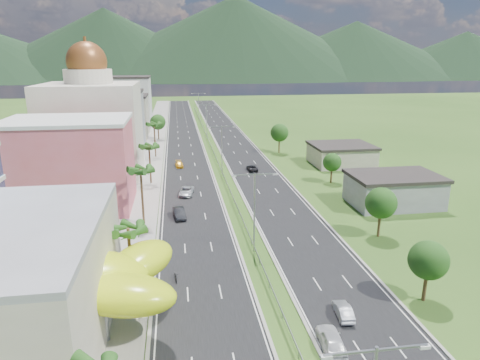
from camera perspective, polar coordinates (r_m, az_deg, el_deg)
name	(u,v)px	position (r m, az deg, el deg)	size (l,w,h in m)	color
ground	(270,288)	(50.64, 3.96, -14.16)	(500.00, 500.00, 0.00)	#2D5119
road_left	(184,142)	(135.08, -7.44, 5.09)	(11.00, 260.00, 0.04)	black
road_right	(232,140)	(136.17, -1.09, 5.31)	(11.00, 260.00, 0.04)	black
sidewalk_left	(153,142)	(135.24, -11.48, 4.94)	(7.00, 260.00, 0.12)	gray
median_guardrail	(213,151)	(117.71, -3.58, 3.87)	(0.10, 216.06, 0.76)	gray
streetlight_median_b	(254,204)	(56.74, 1.93, -3.20)	(6.04, 0.25, 11.00)	gray
streetlight_median_c	(222,145)	(95.03, -2.45, 4.71)	(6.04, 0.25, 11.00)	gray
streetlight_median_d	(207,117)	(139.26, -4.47, 8.32)	(6.04, 0.25, 11.00)	gray
streetlight_median_e	(199,103)	(183.86, -5.53, 10.17)	(6.04, 0.25, 11.00)	gray
lime_canopy	(76,279)	(44.90, -21.08, -12.24)	(18.00, 15.00, 7.40)	#BCD414
pink_shophouse	(71,166)	(78.89, -21.62, 1.77)	(20.00, 15.00, 15.00)	#D65761
domed_building	(93,124)	(100.31, -19.05, 7.12)	(20.00, 20.00, 28.70)	beige
midrise_grey	(114,122)	(125.06, -16.50, 7.40)	(16.00, 15.00, 16.00)	gray
midrise_beige	(123,117)	(146.88, -15.35, 8.10)	(16.00, 15.00, 13.00)	#A7A08A
midrise_white	(129,102)	(169.32, -14.56, 10.00)	(16.00, 15.00, 18.00)	silver
shed_near	(394,191)	(80.85, 19.79, -1.40)	(15.00, 10.00, 5.00)	gray
shed_far	(341,155)	(108.00, 13.34, 3.21)	(14.00, 12.00, 4.40)	#A7A08A
palm_tree_b	(128,232)	(48.62, -14.67, -6.73)	(3.60, 3.60, 8.10)	#47301C
palm_tree_c	(141,172)	(67.07, -13.11, 1.00)	(3.60, 3.60, 9.60)	#47301C
palm_tree_d	(149,148)	(89.64, -12.03, 4.19)	(3.60, 3.60, 8.60)	#47301C
palm_tree_e	(154,126)	(114.08, -11.39, 7.12)	(3.60, 3.60, 9.40)	#47301C
leafy_tree_lfar	(158,122)	(139.19, -10.89, 7.59)	(4.90, 4.90, 8.05)	#47301C
leafy_tree_ra	(428,260)	(50.14, 23.83, -9.78)	(4.20, 4.20, 6.90)	#47301C
leafy_tree_rb	(381,203)	(65.04, 18.30, -2.95)	(4.55, 4.55, 7.47)	#47301C
leafy_tree_rc	(332,162)	(91.05, 12.18, 2.32)	(3.85, 3.85, 6.33)	#47301C
leafy_tree_rd	(279,133)	(117.73, 5.28, 6.29)	(4.90, 4.90, 8.05)	#47301C
mountain_ridge	(236,80)	(498.22, -0.50, 13.17)	(860.00, 140.00, 90.00)	black
car_dark_left	(179,213)	(71.05, -8.09, -4.38)	(1.67, 4.80, 1.58)	black
car_silver_mid_left	(187,191)	(82.37, -7.15, -1.49)	(2.44, 5.30, 1.47)	#AEB1B6
car_yellow_far_left	(179,164)	(103.70, -8.12, 2.09)	(1.76, 4.34, 1.26)	gold
car_white_near_right	(331,340)	(42.03, 12.08, -20.14)	(2.00, 4.97, 1.69)	silver
car_silver_right	(343,311)	(46.58, 13.60, -16.57)	(1.39, 3.98, 1.31)	#AFB1B7
car_dark_far_right	(252,168)	(99.34, 1.63, 1.63)	(2.14, 4.65, 1.29)	black
motorcycle	(176,275)	(52.20, -8.56, -12.42)	(0.65, 2.15, 1.37)	black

